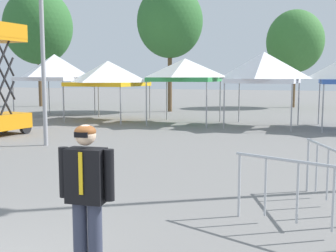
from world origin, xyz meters
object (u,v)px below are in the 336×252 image
at_px(tree_behind_tents_left, 38,27).
at_px(tree_behind_tents_center, 295,41).
at_px(canopy_tent_center, 185,70).
at_px(canopy_tent_far_left, 108,73).
at_px(person_foreground, 87,192).
at_px(tree_behind_tents_right, 170,22).
at_px(canopy_tent_left_of_center, 55,67).
at_px(crowd_barrier_by_lift, 298,182).
at_px(crowd_barrier_mid_lot, 328,165).
at_px(canopy_tent_behind_right, 264,68).

bearing_deg(tree_behind_tents_left, tree_behind_tents_center, 17.36).
height_order(canopy_tent_center, tree_behind_tents_left, tree_behind_tents_left).
relative_size(canopy_tent_far_left, canopy_tent_center, 1.11).
distance_m(person_foreground, tree_behind_tents_right, 23.77).
relative_size(canopy_tent_left_of_center, tree_behind_tents_left, 0.40).
height_order(canopy_tent_left_of_center, crowd_barrier_by_lift, canopy_tent_left_of_center).
bearing_deg(canopy_tent_left_of_center, crowd_barrier_mid_lot, -40.54).
bearing_deg(tree_behind_tents_left, canopy_tent_far_left, -36.86).
xyz_separation_m(person_foreground, tree_behind_tents_center, (0.04, 28.89, 3.84)).
height_order(canopy_tent_left_of_center, person_foreground, canopy_tent_left_of_center).
bearing_deg(canopy_tent_behind_right, tree_behind_tents_center, 88.42).
bearing_deg(canopy_tent_center, crowd_barrier_mid_lot, -60.66).
bearing_deg(canopy_tent_far_left, tree_behind_tents_left, 143.14).
bearing_deg(canopy_tent_left_of_center, tree_behind_tents_right, 48.68).
xyz_separation_m(tree_behind_tents_center, crowd_barrier_mid_lot, (2.45, -25.01, -4.12)).
bearing_deg(canopy_tent_center, canopy_tent_far_left, 179.94).
distance_m(crowd_barrier_mid_lot, crowd_barrier_by_lift, 1.48).
bearing_deg(canopy_tent_behind_right, tree_behind_tents_right, 137.25).
bearing_deg(canopy_tent_left_of_center, tree_behind_tents_center, 45.28).
relative_size(canopy_tent_center, tree_behind_tents_left, 0.35).
distance_m(tree_behind_tents_left, crowd_barrier_by_lift, 29.57).
xyz_separation_m(person_foreground, crowd_barrier_mid_lot, (2.49, 3.88, -0.28)).
bearing_deg(crowd_barrier_by_lift, tree_behind_tents_center, 94.40).
xyz_separation_m(canopy_tent_left_of_center, person_foreground, (12.24, -16.49, -1.78)).
relative_size(canopy_tent_behind_right, crowd_barrier_by_lift, 1.72).
bearing_deg(crowd_barrier_by_lift, canopy_tent_left_of_center, 135.59).
relative_size(canopy_tent_behind_right, crowd_barrier_mid_lot, 1.73).
bearing_deg(tree_behind_tents_left, crowd_barrier_mid_lot, -42.65).
distance_m(canopy_tent_center, tree_behind_tents_center, 14.16).
bearing_deg(tree_behind_tents_left, tree_behind_tents_right, -5.22).
distance_m(canopy_tent_far_left, tree_behind_tents_center, 15.92).
xyz_separation_m(tree_behind_tents_left, crowd_barrier_mid_lot, (20.89, -19.24, -5.33)).
distance_m(tree_behind_tents_right, crowd_barrier_by_lift, 22.36).
xyz_separation_m(canopy_tent_center, crowd_barrier_mid_lot, (6.54, -11.64, -1.86)).
height_order(tree_behind_tents_center, crowd_barrier_mid_lot, tree_behind_tents_center).
height_order(canopy_tent_center, person_foreground, canopy_tent_center).
xyz_separation_m(person_foreground, tree_behind_tents_right, (-7.30, 22.11, 4.79)).
xyz_separation_m(canopy_tent_far_left, tree_behind_tents_left, (-10.14, 7.60, 3.63)).
distance_m(tree_behind_tents_left, tree_behind_tents_right, 11.15).
bearing_deg(canopy_tent_left_of_center, crowd_barrier_by_lift, -44.41).
xyz_separation_m(canopy_tent_left_of_center, crowd_barrier_mid_lot, (14.74, -12.60, -2.06)).
relative_size(canopy_tent_behind_right, tree_behind_tents_center, 0.47).
bearing_deg(person_foreground, crowd_barrier_mid_lot, 57.33).
bearing_deg(tree_behind_tents_right, tree_behind_tents_left, 174.78).
relative_size(canopy_tent_left_of_center, crowd_barrier_by_lift, 1.79).
relative_size(person_foreground, crowd_barrier_by_lift, 0.90).
bearing_deg(tree_behind_tents_center, canopy_tent_left_of_center, -134.72).
bearing_deg(tree_behind_tents_left, crowd_barrier_by_lift, -45.27).
relative_size(canopy_tent_left_of_center, canopy_tent_center, 1.13).
height_order(canopy_tent_far_left, tree_behind_tents_center, tree_behind_tents_center).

